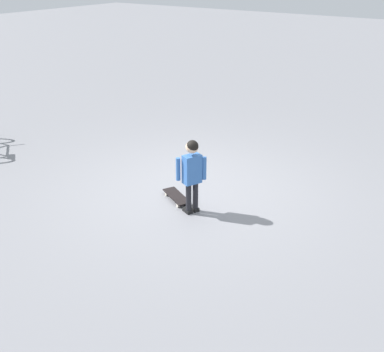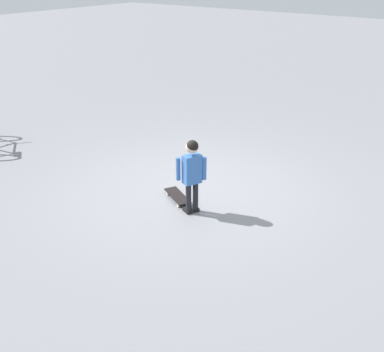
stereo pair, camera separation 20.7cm
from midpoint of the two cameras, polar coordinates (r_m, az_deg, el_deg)
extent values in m
plane|color=gray|center=(7.14, 1.23, -1.62)|extent=(50.00, 50.00, 0.00)
cylinder|color=black|center=(6.37, 0.50, -2.64)|extent=(0.08, 0.08, 0.42)
cube|color=black|center=(6.49, 0.36, -4.22)|extent=(0.17, 0.13, 0.05)
cylinder|color=black|center=(6.42, 1.35, -2.42)|extent=(0.08, 0.08, 0.42)
cube|color=black|center=(6.54, 1.20, -3.99)|extent=(0.17, 0.13, 0.05)
cube|color=#386BB7|center=(6.22, 0.95, 0.83)|extent=(0.22, 0.28, 0.40)
cylinder|color=#386BB7|center=(6.22, -0.74, 0.87)|extent=(0.06, 0.06, 0.32)
cylinder|color=#386BB7|center=(6.24, 2.46, 0.92)|extent=(0.06, 0.06, 0.32)
sphere|color=beige|center=(6.10, 0.97, 3.54)|extent=(0.17, 0.17, 0.17)
sphere|color=black|center=(6.08, 1.02, 3.64)|extent=(0.16, 0.16, 0.16)
cube|color=black|center=(6.80, -0.88, -2.44)|extent=(0.60, 0.44, 0.02)
cube|color=#B7B7BC|center=(6.97, -1.56, -1.86)|extent=(0.08, 0.11, 0.02)
cube|color=#B7B7BC|center=(6.64, -0.17, -3.26)|extent=(0.08, 0.11, 0.02)
cylinder|color=beige|center=(6.95, -2.12, -2.14)|extent=(0.06, 0.05, 0.06)
cylinder|color=beige|center=(7.00, -0.99, -1.91)|extent=(0.06, 0.05, 0.06)
cylinder|color=beige|center=(6.62, -0.76, -3.57)|extent=(0.06, 0.05, 0.06)
cylinder|color=beige|center=(6.68, 0.41, -3.31)|extent=(0.06, 0.05, 0.06)
camera|label=1|loc=(0.10, -89.05, 0.44)|focal=43.81mm
camera|label=2|loc=(0.10, 90.95, -0.44)|focal=43.81mm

